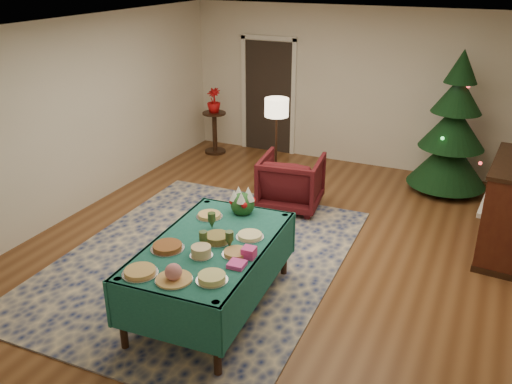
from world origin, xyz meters
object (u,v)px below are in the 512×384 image
at_px(armchair, 291,180).
at_px(christmas_tree, 453,130).
at_px(side_table, 215,133).
at_px(potted_plant, 214,106).
at_px(floor_lamp, 277,113).
at_px(gift_box, 249,252).
at_px(buffet_table, 211,257).

bearing_deg(armchair, christmas_tree, -147.65).
height_order(armchair, christmas_tree, christmas_tree).
xyz_separation_m(armchair, side_table, (-2.21, 1.71, -0.06)).
relative_size(potted_plant, christmas_tree, 0.20).
height_order(armchair, floor_lamp, floor_lamp).
bearing_deg(potted_plant, gift_box, -57.58).
bearing_deg(buffet_table, armchair, 93.80).
height_order(side_table, christmas_tree, christmas_tree).
bearing_deg(floor_lamp, gift_box, -71.50).
distance_m(side_table, potted_plant, 0.52).
xyz_separation_m(floor_lamp, side_table, (-1.77, 1.24, -0.88)).
xyz_separation_m(gift_box, floor_lamp, (-1.09, 3.26, 0.44)).
height_order(gift_box, armchair, armchair).
height_order(gift_box, christmas_tree, christmas_tree).
xyz_separation_m(buffet_table, christmas_tree, (1.81, 4.35, 0.37)).
relative_size(buffet_table, potted_plant, 4.58).
relative_size(buffet_table, christmas_tree, 0.93).
bearing_deg(christmas_tree, armchair, -140.29).
bearing_deg(armchair, gift_box, 95.74).
distance_m(armchair, potted_plant, 2.83).
distance_m(buffet_table, floor_lamp, 3.29).
xyz_separation_m(armchair, christmas_tree, (1.99, 1.65, 0.55)).
distance_m(buffet_table, armchair, 2.71).
bearing_deg(potted_plant, side_table, 135.00).
height_order(floor_lamp, christmas_tree, christmas_tree).
distance_m(side_table, christmas_tree, 4.24).
bearing_deg(side_table, armchair, -37.78).
distance_m(floor_lamp, side_table, 2.33).
distance_m(armchair, floor_lamp, 1.05).
xyz_separation_m(gift_box, christmas_tree, (1.34, 4.44, 0.17)).
bearing_deg(christmas_tree, gift_box, -106.84).
relative_size(armchair, potted_plant, 1.97).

